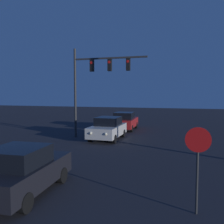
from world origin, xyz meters
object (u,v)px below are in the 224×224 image
(car_mid, at_px, (108,128))
(stop_sign, at_px, (198,154))
(car_near, at_px, (21,170))
(car_far, at_px, (124,121))
(traffic_signal_mast, at_px, (94,76))

(car_mid, distance_m, stop_sign, 11.96)
(car_near, height_order, car_far, same)
(stop_sign, bearing_deg, traffic_signal_mast, 123.74)
(car_mid, relative_size, stop_sign, 1.65)
(car_mid, bearing_deg, car_near, 91.64)
(car_near, xyz_separation_m, car_mid, (-0.21, 10.53, 0.00))
(car_near, xyz_separation_m, stop_sign, (5.74, 0.20, 0.94))
(car_near, height_order, traffic_signal_mast, traffic_signal_mast)
(car_near, height_order, stop_sign, stop_sign)
(stop_sign, bearing_deg, car_far, 110.87)
(car_mid, bearing_deg, stop_sign, 120.42)
(stop_sign, bearing_deg, car_near, -178.01)
(car_far, bearing_deg, car_near, -91.19)
(stop_sign, bearing_deg, car_mid, 119.90)
(car_mid, bearing_deg, traffic_signal_mast, -12.54)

